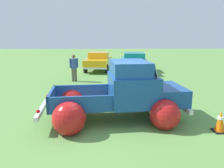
{
  "coord_description": "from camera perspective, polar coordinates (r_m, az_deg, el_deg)",
  "views": [
    {
      "loc": [
        -0.19,
        -6.68,
        2.69
      ],
      "look_at": [
        0.0,
        0.72,
        1.02
      ],
      "focal_mm": 34.21,
      "sensor_mm": 36.0,
      "label": 1
    }
  ],
  "objects": [
    {
      "name": "ground_plane",
      "position": [
        7.21,
        0.15,
        -9.24
      ],
      "size": [
        80.0,
        80.0,
        0.0
      ],
      "primitive_type": "plane",
      "color": "#609347"
    },
    {
      "name": "vintage_pickup_truck",
      "position": [
        7.02,
        3.3,
        -3.33
      ],
      "size": [
        4.78,
        3.12,
        1.96
      ],
      "rotation": [
        0.0,
        0.0,
        0.1
      ],
      "color": "black",
      "rests_on": "ground"
    },
    {
      "name": "show_car_0",
      "position": [
        17.27,
        -3.55,
        6.32
      ],
      "size": [
        2.25,
        4.48,
        1.43
      ],
      "rotation": [
        0.0,
        0.0,
        -1.68
      ],
      "color": "black",
      "rests_on": "ground"
    },
    {
      "name": "show_car_1",
      "position": [
        16.8,
        5.84,
        6.12
      ],
      "size": [
        2.06,
        4.73,
        1.43
      ],
      "rotation": [
        0.0,
        0.0,
        -1.62
      ],
      "color": "black",
      "rests_on": "ground"
    },
    {
      "name": "spectator_0",
      "position": [
        13.04,
        -10.14,
        4.69
      ],
      "size": [
        0.53,
        0.44,
        1.62
      ],
      "rotation": [
        0.0,
        0.0,
        5.06
      ],
      "color": "#4C4742",
      "rests_on": "ground"
    },
    {
      "name": "lane_cone_0",
      "position": [
        6.91,
        26.97,
        -8.92
      ],
      "size": [
        0.36,
        0.36,
        0.63
      ],
      "color": "black",
      "rests_on": "ground"
    },
    {
      "name": "lane_cone_1",
      "position": [
        9.4,
        6.95,
        -2.08
      ],
      "size": [
        0.36,
        0.36,
        0.63
      ],
      "color": "black",
      "rests_on": "ground"
    }
  ]
}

